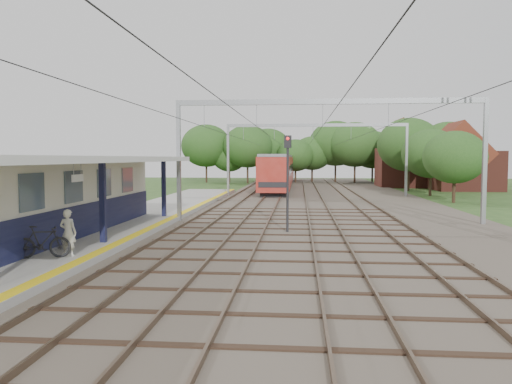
{
  "coord_description": "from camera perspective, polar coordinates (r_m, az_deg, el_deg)",
  "views": [
    {
      "loc": [
        1.91,
        -13.21,
        3.72
      ],
      "look_at": [
        -0.77,
        17.67,
        1.6
      ],
      "focal_mm": 35.0,
      "sensor_mm": 36.0,
      "label": 1
    }
  ],
  "objects": [
    {
      "name": "person",
      "position": [
        18.32,
        -20.69,
        -4.37
      ],
      "size": [
        0.62,
        0.42,
        1.62
      ],
      "primitive_type": "imported",
      "rotation": [
        0.0,
        0.0,
        3.08
      ],
      "color": "beige",
      "rests_on": "platform"
    },
    {
      "name": "signal_post",
      "position": [
        24.29,
        3.64,
        2.54
      ],
      "size": [
        0.36,
        0.3,
        4.81
      ],
      "rotation": [
        0.0,
        0.0,
        -0.17
      ],
      "color": "black",
      "rests_on": "ground"
    },
    {
      "name": "canopy",
      "position": [
        21.51,
        -21.83,
        3.43
      ],
      "size": [
        6.4,
        20.0,
        3.44
      ],
      "color": "#111436",
      "rests_on": "platform"
    },
    {
      "name": "ballast_bed",
      "position": [
        43.42,
        7.7,
        -0.97
      ],
      "size": [
        18.0,
        90.0,
        0.1
      ],
      "primitive_type": "cube",
      "color": "#473D33",
      "rests_on": "ground"
    },
    {
      "name": "rail_tracks",
      "position": [
        43.36,
        4.4,
        -0.79
      ],
      "size": [
        11.8,
        88.0,
        0.15
      ],
      "color": "brown",
      "rests_on": "ballast_bed"
    },
    {
      "name": "ground",
      "position": [
        13.86,
        -3.22,
        -11.67
      ],
      "size": [
        160.0,
        160.0,
        0.0
      ],
      "primitive_type": "plane",
      "color": "#2D4C1E",
      "rests_on": "ground"
    },
    {
      "name": "yellow_stripe",
      "position": [
        28.34,
        -9.73,
        -2.96
      ],
      "size": [
        0.45,
        52.0,
        0.01
      ],
      "primitive_type": "cube",
      "color": "yellow",
      "rests_on": "platform"
    },
    {
      "name": "station_building",
      "position": [
        22.97,
        -23.08,
        -0.58
      ],
      "size": [
        3.41,
        18.0,
        3.4
      ],
      "color": "beige",
      "rests_on": "platform"
    },
    {
      "name": "house_far",
      "position": [
        66.72,
        17.18,
        3.32
      ],
      "size": [
        8.0,
        6.12,
        8.66
      ],
      "color": "brown",
      "rests_on": "ground"
    },
    {
      "name": "house_near",
      "position": [
        62.22,
        22.86,
        2.93
      ],
      "size": [
        7.0,
        6.12,
        7.89
      ],
      "color": "brown",
      "rests_on": "ground"
    },
    {
      "name": "bicycle",
      "position": [
        18.31,
        -23.23,
        -5.27
      ],
      "size": [
        1.9,
        0.98,
        1.1
      ],
      "primitive_type": "imported",
      "rotation": [
        0.0,
        0.0,
        1.84
      ],
      "color": "black",
      "rests_on": "platform"
    },
    {
      "name": "train",
      "position": [
        63.85,
        2.8,
        2.56
      ],
      "size": [
        3.04,
        37.81,
        3.98
      ],
      "color": "black",
      "rests_on": "ballast_bed"
    },
    {
      "name": "tree_band",
      "position": [
        70.37,
        6.55,
        4.86
      ],
      "size": [
        31.72,
        30.88,
        8.82
      ],
      "color": "#382619",
      "rests_on": "ground"
    },
    {
      "name": "platform",
      "position": [
        29.01,
        -14.03,
        -3.22
      ],
      "size": [
        5.0,
        52.0,
        0.35
      ],
      "primitive_type": "cube",
      "color": "gray",
      "rests_on": "ground"
    },
    {
      "name": "catenary_system",
      "position": [
        38.56,
        7.19,
        6.55
      ],
      "size": [
        17.22,
        88.0,
        7.0
      ],
      "color": "gray",
      "rests_on": "ground"
    }
  ]
}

